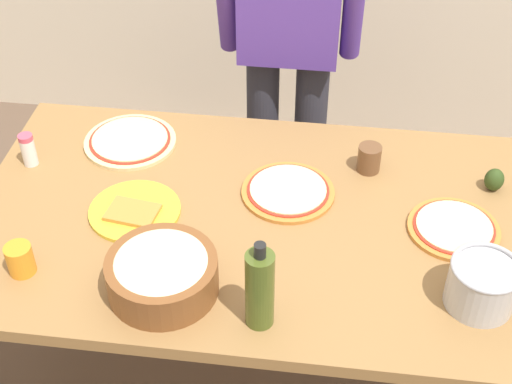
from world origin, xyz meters
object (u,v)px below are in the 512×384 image
Objects in this scene: pizza_raw_on_board at (130,141)px; person_cook at (289,31)px; olive_oil_bottle at (260,289)px; avocado at (494,180)px; steel_pot at (482,284)px; cup_orange at (20,259)px; salt_shaker at (28,150)px; dining_table at (254,240)px; pizza_cooked_on_tray at (288,191)px; pizza_second_cooked at (454,228)px; cup_small_brown at (369,158)px; plate_with_slice at (134,211)px; popcorn_bowl at (162,272)px.

person_cook is at bearing 45.33° from pizza_raw_on_board.
olive_oil_bottle is 0.85m from avocado.
steel_pot is (0.57, -1.00, -0.11)m from person_cook.
cup_orange is 0.80× the size of salt_shaker.
dining_table is at bearing -91.79° from person_cook.
salt_shaker reaches higher than avocado.
cup_orange is at bearing -153.46° from dining_table.
pizza_second_cooked is (0.47, -0.10, 0.00)m from pizza_cooked_on_tray.
cup_small_brown reaches higher than dining_table.
olive_oil_bottle is 1.48× the size of steel_pot.
pizza_raw_on_board is (-0.43, 0.29, 0.10)m from dining_table.
plate_with_slice is at bearing -114.66° from person_cook.
pizza_raw_on_board is 0.59m from cup_orange.
plate_with_slice is (-0.42, -0.14, -0.00)m from pizza_cooked_on_tray.
salt_shaker is (-1.30, 0.40, -0.01)m from steel_pot.
salt_shaker reaches higher than cup_small_brown.
pizza_raw_on_board and pizza_second_cooked have the same top height.
person_cook is at bearing 60.43° from cup_orange.
pizza_raw_on_board is at bearing 77.04° from cup_orange.
plate_with_slice is 2.45× the size of salt_shaker.
person_cook is 1.15m from steel_pot.
popcorn_bowl is 0.75m from cup_small_brown.
popcorn_bowl reaches higher than avocado.
plate_with_slice reaches higher than pizza_raw_on_board.
dining_table is at bearing -140.89° from cup_small_brown.
cup_small_brown is (0.51, 0.55, -0.02)m from popcorn_bowl.
plate_with_slice is 0.35m from cup_orange.
pizza_cooked_on_tray is 3.89× the size of avocado.
person_cook is 0.67m from pizza_cooked_on_tray.
popcorn_bowl is at bearing -123.90° from pizza_cooked_on_tray.
person_cook reaches higher than cup_orange.
plate_with_slice is 3.06× the size of cup_small_brown.
person_cook is 19.06× the size of cup_small_brown.
dining_table is at bearing 57.43° from popcorn_bowl.
cup_orange is 1.00× the size of cup_small_brown.
pizza_raw_on_board is 1.11m from avocado.
pizza_second_cooked is 2.98× the size of cup_orange.
steel_pot is at bearing -34.96° from pizza_cooked_on_tray.
person_cook is 0.67m from pizza_raw_on_board.
plate_with_slice is at bearing -161.63° from pizza_cooked_on_tray.
dining_table is 0.56m from pizza_second_cooked.
pizza_cooked_on_tray is at bearing 18.37° from plate_with_slice.
olive_oil_bottle is (0.40, -0.34, 0.11)m from plate_with_slice.
person_cook reaches higher than pizza_second_cooked.
pizza_cooked_on_tray is (0.52, -0.18, -0.00)m from pizza_raw_on_board.
olive_oil_bottle is at bearing -112.05° from cup_small_brown.
olive_oil_bottle is at bearing -142.00° from pizza_second_cooked.
pizza_second_cooked is at bearing 38.00° from olive_oil_bottle.
avocado is at bearing -7.01° from cup_small_brown.
steel_pot is 2.04× the size of cup_small_brown.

